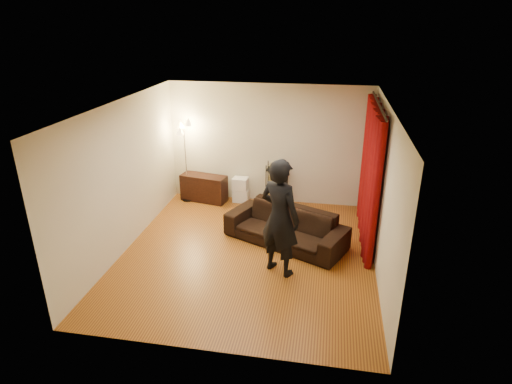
% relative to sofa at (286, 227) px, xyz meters
% --- Properties ---
extents(floor, '(5.00, 5.00, 0.00)m').
position_rel_sofa_xyz_m(floor, '(-0.63, -0.54, -0.34)').
color(floor, '#9C5A19').
rests_on(floor, ground).
extents(ceiling, '(5.00, 5.00, 0.00)m').
position_rel_sofa_xyz_m(ceiling, '(-0.63, -0.54, 2.36)').
color(ceiling, white).
rests_on(ceiling, ground).
extents(wall_back, '(5.00, 0.00, 5.00)m').
position_rel_sofa_xyz_m(wall_back, '(-0.63, 1.96, 1.01)').
color(wall_back, beige).
rests_on(wall_back, ground).
extents(wall_front, '(5.00, 0.00, 5.00)m').
position_rel_sofa_xyz_m(wall_front, '(-0.63, -3.04, 1.01)').
color(wall_front, beige).
rests_on(wall_front, ground).
extents(wall_left, '(0.00, 5.00, 5.00)m').
position_rel_sofa_xyz_m(wall_left, '(-2.88, -0.54, 1.01)').
color(wall_left, beige).
rests_on(wall_left, ground).
extents(wall_right, '(0.00, 5.00, 5.00)m').
position_rel_sofa_xyz_m(wall_right, '(1.62, -0.54, 1.01)').
color(wall_right, beige).
rests_on(wall_right, ground).
extents(curtain_rod, '(0.04, 2.65, 0.04)m').
position_rel_sofa_xyz_m(curtain_rod, '(1.52, 0.59, 2.24)').
color(curtain_rod, black).
rests_on(curtain_rod, wall_right).
extents(curtain, '(0.22, 2.65, 2.55)m').
position_rel_sofa_xyz_m(curtain, '(1.50, 0.59, 0.94)').
color(curtain, '#620604').
rests_on(curtain, ground).
extents(sofa, '(2.46, 1.77, 0.67)m').
position_rel_sofa_xyz_m(sofa, '(0.00, 0.00, 0.00)').
color(sofa, black).
rests_on(sofa, ground).
extents(person, '(0.87, 0.78, 2.00)m').
position_rel_sofa_xyz_m(person, '(0.00, -1.01, 0.66)').
color(person, black).
rests_on(person, ground).
extents(media_cabinet, '(1.12, 0.60, 0.62)m').
position_rel_sofa_xyz_m(media_cabinet, '(-2.10, 1.69, -0.03)').
color(media_cabinet, black).
rests_on(media_cabinet, ground).
extents(storage_boxes, '(0.36, 0.29, 0.58)m').
position_rel_sofa_xyz_m(storage_boxes, '(-1.24, 1.77, -0.04)').
color(storage_boxes, silver).
rests_on(storage_boxes, ground).
extents(wire_shelf, '(0.50, 0.39, 0.99)m').
position_rel_sofa_xyz_m(wire_shelf, '(-0.40, 1.74, 0.16)').
color(wire_shelf, black).
rests_on(wire_shelf, ground).
extents(floor_lamp, '(0.44, 0.44, 1.88)m').
position_rel_sofa_xyz_m(floor_lamp, '(-2.48, 1.64, 0.61)').
color(floor_lamp, silver).
rests_on(floor_lamp, ground).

